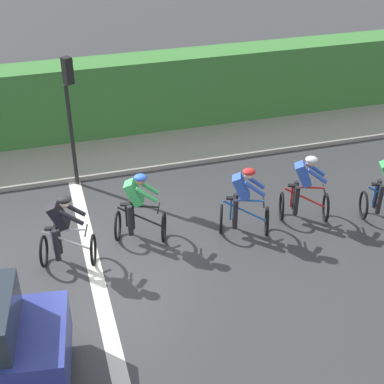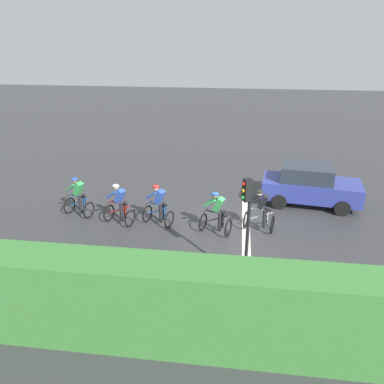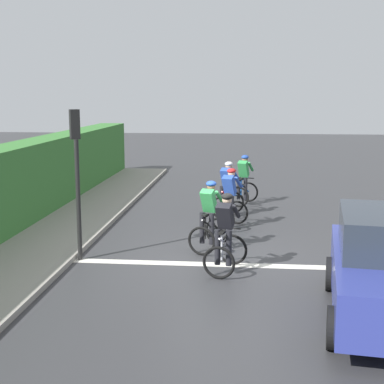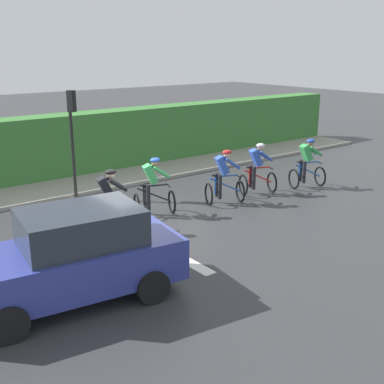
{
  "view_description": "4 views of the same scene",
  "coord_description": "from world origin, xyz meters",
  "px_view_note": "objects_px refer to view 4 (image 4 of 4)",
  "views": [
    {
      "loc": [
        9.85,
        -1.05,
        7.6
      ],
      "look_at": [
        -0.64,
        2.04,
        0.87
      ],
      "focal_mm": 53.6,
      "sensor_mm": 36.0,
      "label": 1
    },
    {
      "loc": [
        -12.63,
        0.11,
        6.91
      ],
      "look_at": [
        0.61,
        1.8,
        1.2
      ],
      "focal_mm": 34.65,
      "sensor_mm": 36.0,
      "label": 2
    },
    {
      "loc": [
        0.42,
        -12.11,
        3.68
      ],
      "look_at": [
        -0.95,
        2.05,
        1.17
      ],
      "focal_mm": 52.44,
      "sensor_mm": 36.0,
      "label": 3
    },
    {
      "loc": [
        10.63,
        -6.38,
        4.58
      ],
      "look_at": [
        0.85,
        1.17,
        0.9
      ],
      "focal_mm": 45.72,
      "sensor_mm": 36.0,
      "label": 4
    }
  ],
  "objects_px": {
    "cyclist_mid": "(224,178)",
    "car_navy": "(73,257)",
    "cyclist_lead": "(307,165)",
    "cyclist_trailing": "(109,203)",
    "cyclist_fourth": "(153,188)",
    "traffic_light_near_crossing": "(72,128)",
    "cyclist_second": "(257,170)"
  },
  "relations": [
    {
      "from": "cyclist_mid",
      "to": "car_navy",
      "type": "relative_size",
      "value": 0.39
    },
    {
      "from": "cyclist_lead",
      "to": "cyclist_mid",
      "type": "relative_size",
      "value": 1.0
    },
    {
      "from": "cyclist_trailing",
      "to": "cyclist_fourth",
      "type": "bearing_deg",
      "value": 105.0
    },
    {
      "from": "cyclist_fourth",
      "to": "cyclist_trailing",
      "type": "xyz_separation_m",
      "value": [
        0.43,
        -1.62,
        0.0
      ]
    },
    {
      "from": "cyclist_mid",
      "to": "traffic_light_near_crossing",
      "type": "distance_m",
      "value": 4.84
    },
    {
      "from": "cyclist_fourth",
      "to": "traffic_light_near_crossing",
      "type": "relative_size",
      "value": 0.5
    },
    {
      "from": "cyclist_fourth",
      "to": "cyclist_trailing",
      "type": "distance_m",
      "value": 1.68
    },
    {
      "from": "cyclist_mid",
      "to": "cyclist_trailing",
      "type": "distance_m",
      "value": 3.89
    },
    {
      "from": "cyclist_second",
      "to": "traffic_light_near_crossing",
      "type": "relative_size",
      "value": 0.5
    },
    {
      "from": "car_navy",
      "to": "cyclist_trailing",
      "type": "bearing_deg",
      "value": 141.02
    },
    {
      "from": "car_navy",
      "to": "cyclist_second",
      "type": "bearing_deg",
      "value": 110.57
    },
    {
      "from": "cyclist_lead",
      "to": "car_navy",
      "type": "xyz_separation_m",
      "value": [
        2.38,
        -9.48,
        0.08
      ]
    },
    {
      "from": "cyclist_mid",
      "to": "cyclist_fourth",
      "type": "xyz_separation_m",
      "value": [
        -0.41,
        -2.27,
        0.0
      ]
    },
    {
      "from": "cyclist_lead",
      "to": "traffic_light_near_crossing",
      "type": "distance_m",
      "value": 7.72
    },
    {
      "from": "cyclist_second",
      "to": "cyclist_fourth",
      "type": "height_order",
      "value": "same"
    },
    {
      "from": "cyclist_lead",
      "to": "traffic_light_near_crossing",
      "type": "bearing_deg",
      "value": -118.66
    },
    {
      "from": "cyclist_second",
      "to": "cyclist_trailing",
      "type": "relative_size",
      "value": 1.0
    },
    {
      "from": "cyclist_second",
      "to": "car_navy",
      "type": "distance_m",
      "value": 8.14
    },
    {
      "from": "cyclist_mid",
      "to": "cyclist_trailing",
      "type": "bearing_deg",
      "value": -89.65
    },
    {
      "from": "car_navy",
      "to": "cyclist_lead",
      "type": "bearing_deg",
      "value": 104.08
    },
    {
      "from": "cyclist_second",
      "to": "traffic_light_near_crossing",
      "type": "bearing_deg",
      "value": -123.37
    },
    {
      "from": "cyclist_mid",
      "to": "cyclist_fourth",
      "type": "height_order",
      "value": "same"
    },
    {
      "from": "traffic_light_near_crossing",
      "to": "cyclist_second",
      "type": "bearing_deg",
      "value": 56.63
    },
    {
      "from": "cyclist_second",
      "to": "car_navy",
      "type": "height_order",
      "value": "car_navy"
    },
    {
      "from": "cyclist_mid",
      "to": "cyclist_trailing",
      "type": "height_order",
      "value": "same"
    },
    {
      "from": "cyclist_mid",
      "to": "cyclist_trailing",
      "type": "xyz_separation_m",
      "value": [
        0.02,
        -3.89,
        0.0
      ]
    },
    {
      "from": "cyclist_lead",
      "to": "traffic_light_near_crossing",
      "type": "relative_size",
      "value": 0.5
    },
    {
      "from": "cyclist_second",
      "to": "cyclist_fourth",
      "type": "distance_m",
      "value": 3.81
    },
    {
      "from": "cyclist_lead",
      "to": "cyclist_trailing",
      "type": "xyz_separation_m",
      "value": [
        -0.34,
        -7.28,
        0.0
      ]
    },
    {
      "from": "cyclist_second",
      "to": "cyclist_mid",
      "type": "height_order",
      "value": "same"
    },
    {
      "from": "cyclist_trailing",
      "to": "traffic_light_near_crossing",
      "type": "relative_size",
      "value": 0.5
    },
    {
      "from": "cyclist_second",
      "to": "cyclist_trailing",
      "type": "distance_m",
      "value": 5.42
    }
  ]
}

